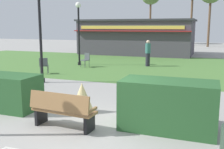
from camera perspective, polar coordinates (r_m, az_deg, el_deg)
The scene contains 14 objects.
ground_plane at distance 6.95m, azimuth -5.16°, elevation -11.44°, with size 80.00×80.00×0.00m, color #999691.
lawn_patch at distance 17.70m, azimuth 10.94°, elevation 1.66°, with size 36.00×12.00×0.01m, color #4C7A38.
park_bench at distance 6.94m, azimuth -10.41°, elevation -7.40°, with size 1.73×0.64×0.95m.
hedge_left at distance 9.00m, azimuth -20.97°, elevation -3.47°, with size 1.87×1.10×1.08m, color #28562B.
hedge_right at distance 6.86m, azimuth 11.74°, elevation -6.40°, with size 2.32×1.10×1.25m, color #28562B.
ornamental_grass_behind_left at distance 7.86m, azimuth 6.35°, elevation -4.75°, with size 0.51×0.51×1.08m, color #D1BC7F.
ornamental_grass_behind_right at distance 8.15m, azimuth -6.33°, elevation -4.86°, with size 0.73×0.73×0.90m, color #D1BC7F.
lamppost_mid at distance 12.64m, azimuth -14.94°, elevation 9.94°, with size 0.36×0.36×4.10m.
lamppost_far at distance 18.07m, azimuth -7.04°, elevation 10.15°, with size 0.36×0.36×4.10m.
food_kiosk at distance 25.62m, azimuth 5.30°, elevation 7.93°, with size 10.37×5.50×3.17m.
cafe_chair_west at distance 15.05m, azimuth -14.17°, elevation 2.08°, with size 0.59×0.59×0.89m.
cafe_chair_east at distance 17.20m, azimuth -5.52°, elevation 3.31°, with size 0.57×0.57×0.89m.
person_strolling at distance 17.61m, azimuth 7.57°, elevation 4.52°, with size 0.34×0.34×1.69m.
parked_car_west_slot at distance 32.71m, azimuth 8.64°, elevation 6.65°, with size 4.24×2.13×1.20m.
Camera 1 is at (2.81, -5.83, 2.55)m, focal length 43.37 mm.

